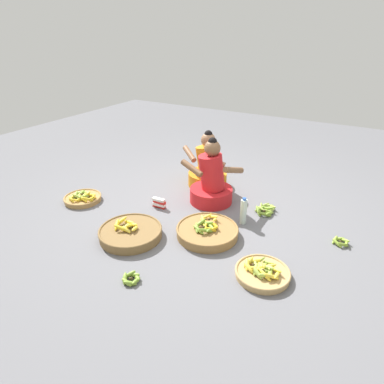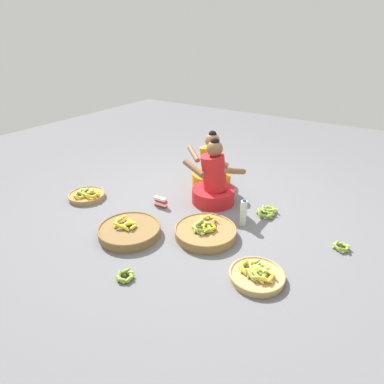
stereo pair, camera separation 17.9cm
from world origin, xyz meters
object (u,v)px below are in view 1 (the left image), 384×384
at_px(loose_bananas_mid_left, 265,210).
at_px(vendor_woman_behind, 207,169).
at_px(banana_basket_front_left, 130,232).
at_px(loose_bananas_near_vendor, 131,279).
at_px(banana_basket_back_center, 262,272).
at_px(packet_carton_stack, 159,203).
at_px(water_bottle, 243,211).
at_px(banana_basket_near_bicycle, 207,231).
at_px(vendor_woman_front, 211,182).
at_px(banana_basket_front_right, 83,198).
at_px(loose_bananas_back_right, 341,242).

bearing_deg(loose_bananas_mid_left, vendor_woman_behind, 160.99).
distance_m(banana_basket_front_left, loose_bananas_near_vendor, 0.67).
bearing_deg(banana_basket_back_center, packet_carton_stack, 159.21).
xyz_separation_m(vendor_woman_behind, water_bottle, (0.79, -0.68, -0.10)).
xyz_separation_m(banana_basket_back_center, banana_basket_front_left, (-1.37, -0.10, 0.01)).
distance_m(loose_bananas_mid_left, water_bottle, 0.40).
distance_m(banana_basket_near_bicycle, loose_bananas_mid_left, 0.85).
bearing_deg(vendor_woman_front, banana_basket_front_right, -150.56).
xyz_separation_m(loose_bananas_back_right, packet_carton_stack, (-1.99, -0.29, 0.03)).
relative_size(banana_basket_back_center, banana_basket_front_left, 0.74).
relative_size(banana_basket_near_bicycle, loose_bananas_back_right, 3.45).
height_order(loose_bananas_back_right, loose_bananas_near_vendor, loose_bananas_near_vendor).
xyz_separation_m(banana_basket_front_left, loose_bananas_back_right, (1.89, 0.95, -0.03)).
relative_size(loose_bananas_near_vendor, water_bottle, 0.58).
bearing_deg(loose_bananas_back_right, banana_basket_near_bicycle, -156.38).
bearing_deg(loose_bananas_mid_left, packet_carton_stack, -155.09).
bearing_deg(loose_bananas_near_vendor, loose_bananas_back_right, 45.07).
bearing_deg(vendor_woman_front, loose_bananas_mid_left, 7.11).
relative_size(banana_basket_front_left, loose_bananas_mid_left, 1.97).
height_order(vendor_woman_front, banana_basket_front_right, vendor_woman_front).
bearing_deg(loose_bananas_near_vendor, loose_bananas_mid_left, 70.54).
distance_m(banana_basket_front_right, loose_bananas_near_vendor, 1.67).
height_order(loose_bananas_mid_left, packet_carton_stack, packet_carton_stack).
bearing_deg(vendor_woman_behind, banana_basket_front_right, -133.36).
relative_size(banana_basket_back_center, packet_carton_stack, 2.75).
xyz_separation_m(banana_basket_back_center, loose_bananas_near_vendor, (-0.94, -0.61, -0.02)).
bearing_deg(banana_basket_front_right, loose_bananas_near_vendor, -29.93).
xyz_separation_m(banana_basket_near_bicycle, loose_bananas_mid_left, (0.36, 0.77, -0.03)).
height_order(banana_basket_back_center, loose_bananas_mid_left, banana_basket_back_center).
relative_size(loose_bananas_mid_left, water_bottle, 1.06).
bearing_deg(packet_carton_stack, banana_basket_front_left, -81.02).
bearing_deg(banana_basket_near_bicycle, water_bottle, 61.66).
relative_size(banana_basket_back_center, loose_bananas_near_vendor, 2.65).
bearing_deg(banana_basket_front_left, vendor_woman_behind, 86.23).
xyz_separation_m(vendor_woman_front, packet_carton_stack, (-0.47, -0.44, -0.20)).
relative_size(banana_basket_front_left, loose_bananas_back_right, 3.47).
bearing_deg(water_bottle, loose_bananas_near_vendor, -109.03).
relative_size(vendor_woman_behind, loose_bananas_mid_left, 2.33).
height_order(loose_bananas_back_right, water_bottle, water_bottle).
bearing_deg(vendor_woman_front, water_bottle, -27.30).
bearing_deg(loose_bananas_back_right, banana_basket_front_left, -153.39).
height_order(banana_basket_near_bicycle, packet_carton_stack, banana_basket_near_bicycle).
relative_size(banana_basket_front_right, loose_bananas_back_right, 2.45).
relative_size(banana_basket_near_bicycle, loose_bananas_near_vendor, 3.56).
bearing_deg(vendor_woman_front, vendor_woman_behind, 123.20).
bearing_deg(banana_basket_front_left, banana_basket_back_center, 4.10).
bearing_deg(vendor_woman_front, banana_basket_front_left, -108.29).
distance_m(vendor_woman_front, banana_basket_front_right, 1.60).
xyz_separation_m(vendor_woman_behind, banana_basket_back_center, (1.27, -1.41, -0.20)).
relative_size(vendor_woman_front, loose_bananas_mid_left, 2.50).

